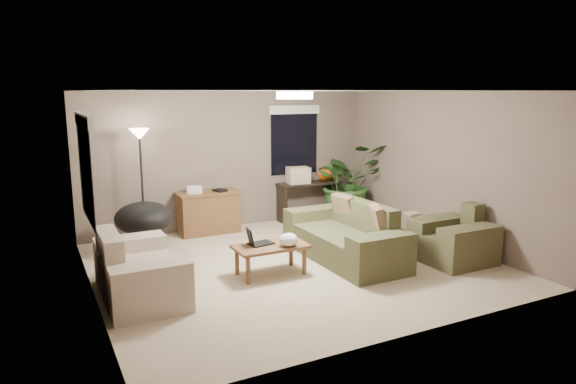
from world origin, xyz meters
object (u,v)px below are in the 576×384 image
coffee_table (271,249)px  houseplant (347,190)px  main_sofa (346,239)px  armchair (454,242)px  desk (209,212)px  console_table (309,198)px  cat_scratching_post (412,229)px  papasan_chair (144,223)px  floor_lamp (140,148)px  loveseat (137,273)px

coffee_table → houseplant: houseplant is taller
main_sofa → armchair: size_ratio=2.20×
main_sofa → armchair: bearing=-31.6°
main_sofa → coffee_table: (-1.32, -0.12, 0.06)m
desk → houseplant: 2.80m
console_table → armchair: bearing=-77.9°
desk → cat_scratching_post: size_ratio=2.20×
papasan_chair → houseplant: houseplant is taller
desk → floor_lamp: (-1.16, -0.15, 1.22)m
coffee_table → console_table: console_table is taller
floor_lamp → coffee_table: bearing=-61.3°
coffee_table → houseplant: size_ratio=0.67×
console_table → houseplant: (0.70, -0.27, 0.15)m
coffee_table → papasan_chair: bearing=126.0°
armchair → coffee_table: bearing=165.1°
coffee_table → desk: 2.42m
armchair → console_table: size_ratio=0.77×
coffee_table → cat_scratching_post: bearing=7.3°
coffee_table → armchair: bearing=-14.9°
console_table → papasan_chair: 3.39m
desk → papasan_chair: papasan_chair is taller
floor_lamp → armchair: bearing=-37.3°
console_table → floor_lamp: bearing=-176.6°
main_sofa → loveseat: bearing=-178.3°
coffee_table → papasan_chair: size_ratio=0.92×
desk → cat_scratching_post: (2.87, -2.07, -0.16)m
main_sofa → desk: bearing=121.4°
console_table → cat_scratching_post: console_table is taller
loveseat → armchair: 4.53m
main_sofa → loveseat: (-3.11, -0.09, 0.00)m
coffee_table → floor_lamp: 2.88m
main_sofa → desk: main_sofa is taller
main_sofa → houseplant: 2.51m
loveseat → cat_scratching_post: 4.59m
floor_lamp → desk: bearing=7.2°
coffee_table → desk: desk is taller
papasan_chair → coffee_table: bearing=-54.0°
main_sofa → console_table: (0.68, 2.35, 0.14)m
main_sofa → console_table: size_ratio=1.69×
loveseat → houseplant: size_ratio=1.06×
armchair → houseplant: bearing=89.6°
papasan_chair → main_sofa: bearing=-32.8°
main_sofa → floor_lamp: floor_lamp is taller
armchair → console_table: 3.26m
loveseat → main_sofa: bearing=1.7°
loveseat → coffee_table: size_ratio=1.60×
houseplant → cat_scratching_post: bearing=-87.1°
console_table → houseplant: 0.77m
console_table → houseplant: houseplant is taller
desk → cat_scratching_post: desk is taller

